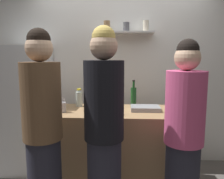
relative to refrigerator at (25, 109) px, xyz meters
The scene contains 13 objects.
back_wall_assembly 1.46m from the refrigerator, 16.74° to the left, with size 4.80×0.32×2.60m.
refrigerator is the anchor object (origin of this frame).
counter 1.33m from the refrigerator, 16.07° to the right, with size 1.54×0.70×0.93m, color #9E7A51.
baking_pan 1.65m from the refrigerator, 11.44° to the right, with size 0.34×0.24×0.05m, color gray.
utensil_holder 0.81m from the refrigerator, 35.39° to the right, with size 0.10×0.10×0.22m.
wine_bottle_pale_glass 1.96m from the refrigerator, 12.21° to the right, with size 0.08×0.08×0.33m.
wine_bottle_green_glass 1.50m from the refrigerator, ahead, with size 0.07×0.07×0.34m.
wine_bottle_dark_glass 1.30m from the refrigerator, 23.71° to the right, with size 0.08×0.08×0.28m.
wine_bottle_amber_glass 1.05m from the refrigerator, 18.33° to the right, with size 0.08×0.08×0.30m.
water_bottle_plastic 0.82m from the refrigerator, 10.80° to the right, with size 0.08×0.08×0.23m.
person_blonde 1.61m from the refrigerator, 42.13° to the right, with size 0.34×0.34×1.81m.
person_pink_top 2.14m from the refrigerator, 28.28° to the right, with size 0.34×0.34×1.70m.
person_brown_jacket 1.27m from the refrigerator, 58.87° to the right, with size 0.34×0.34×1.79m.
Camera 1 is at (0.03, -2.08, 1.55)m, focal length 35.82 mm.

